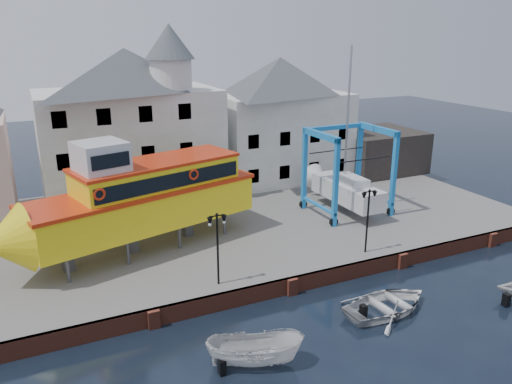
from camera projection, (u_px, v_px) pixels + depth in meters
name	position (u px, v px, depth m)	size (l,w,h in m)	color
ground	(291.00, 294.00, 28.69)	(140.00, 140.00, 0.00)	black
hardstanding	(222.00, 223.00, 38.03)	(44.00, 22.00, 1.00)	slate
quay_wall	(291.00, 286.00, 28.63)	(44.00, 0.47, 1.00)	brown
building_white_main	(131.00, 123.00, 40.36)	(14.00, 8.30, 14.00)	beige
building_white_right	(279.00, 119.00, 46.67)	(12.00, 8.00, 11.20)	beige
shed_dark	(376.00, 151.00, 50.06)	(8.00, 7.00, 4.00)	black
lamp_post_left	(217.00, 231.00, 26.84)	(1.12, 0.32, 4.20)	black
lamp_post_right	(369.00, 205.00, 30.85)	(1.12, 0.32, 4.20)	black
tour_boat	(130.00, 200.00, 30.85)	(17.34, 8.33, 7.35)	#59595E
travel_lift	(342.00, 183.00, 38.94)	(5.90, 8.31, 12.51)	#1177C1
motorboat_a	(255.00, 365.00, 22.62)	(1.67, 4.44, 1.71)	silver
motorboat_b	(387.00, 311.00, 26.96)	(3.71, 5.20, 1.08)	silver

